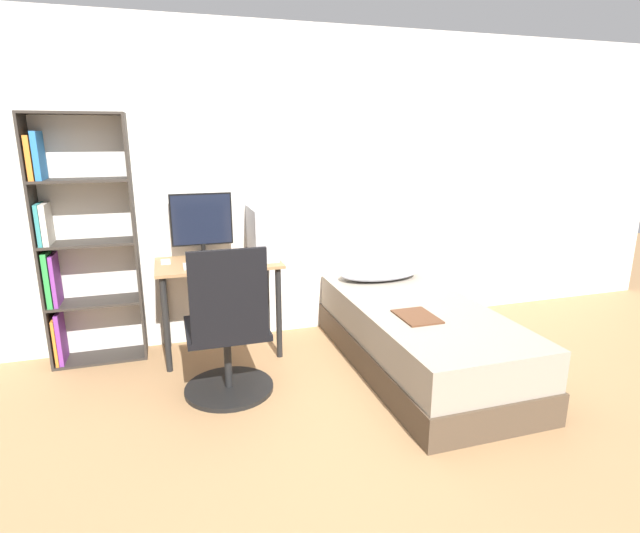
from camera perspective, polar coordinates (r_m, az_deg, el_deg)
ground_plane at (r=3.15m, az=0.45°, el=-17.13°), size 14.00×14.00×0.00m
wall_back at (r=4.12m, az=-5.90°, el=9.01°), size 8.00×0.05×2.50m
desk at (r=3.88m, az=-11.46°, el=-1.33°), size 0.92×0.56×0.74m
bookshelf at (r=3.99m, az=-26.32°, el=2.16°), size 0.66×0.27×1.82m
office_chair at (r=3.29m, az=-10.46°, el=-8.43°), size 0.59×0.59×1.02m
bed at (r=3.75m, az=11.18°, el=-7.89°), size 0.91×1.95×0.47m
pillow at (r=4.26m, az=6.83°, el=-0.71°), size 0.69×0.36×0.11m
magazine at (r=3.43m, az=11.00°, el=-5.63°), size 0.24×0.32×0.01m
monitor at (r=3.96m, az=-13.36°, el=4.97°), size 0.47×0.15×0.50m
keyboard at (r=3.73m, az=-12.48°, el=0.21°), size 0.38×0.14×0.02m
pc_tower at (r=3.89m, az=-6.64°, el=3.87°), size 0.18×0.43×0.39m
phone at (r=3.92m, az=-17.23°, el=0.52°), size 0.07×0.14×0.01m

